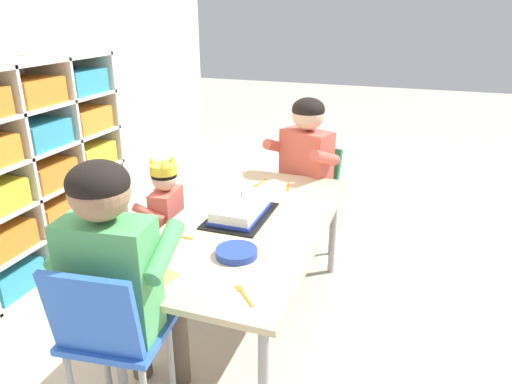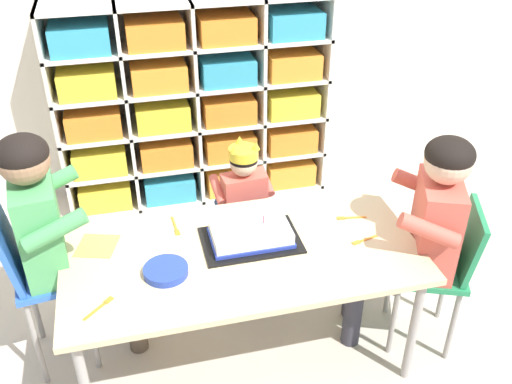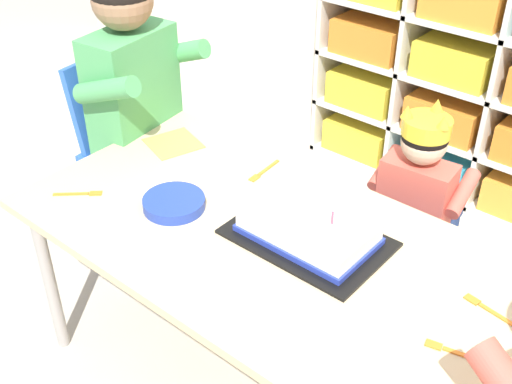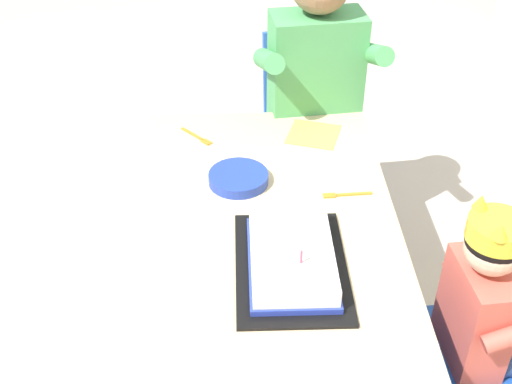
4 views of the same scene
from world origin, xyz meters
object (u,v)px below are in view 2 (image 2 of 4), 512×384
Objects in this scene: adult_helper_seated at (58,226)px; fork_beside_plate_stack at (100,307)px; birthday_cake_on_tray at (251,235)px; fork_scattered_mid_table at (363,240)px; classroom_chair_adult_side at (37,270)px; child_with_crown at (241,194)px; guest_at_table_side at (421,222)px; fork_by_napkin at (349,218)px; classroom_chair_blue at (248,230)px; activity_table at (242,260)px; classroom_chair_guest_side at (441,263)px; paper_plate_stack at (166,271)px; fork_near_cake_tray at (175,227)px.

fork_beside_plate_stack is at bearing -167.01° from adult_helper_seated.
fork_scattered_mid_table is at bearing -13.81° from birthday_cake_on_tray.
fork_scattered_mid_table is (0.45, -0.11, -0.03)m from birthday_cake_on_tray.
classroom_chair_adult_side is at bearing -98.66° from fork_beside_plate_stack.
child_with_crown is 1.03× the size of classroom_chair_adult_side.
adult_helper_seated is 1.48m from guest_at_table_side.
adult_helper_seated is 1.22m from fork_by_napkin.
guest_at_table_side is at bearing -26.09° from fork_by_napkin.
classroom_chair_blue is 1.43× the size of birthday_cake_on_tray.
classroom_chair_adult_side reaches higher than fork_beside_plate_stack.
birthday_cake_on_tray reaches higher than fork_beside_plate_stack.
fork_scattered_mid_table reaches higher than activity_table.
classroom_chair_adult_side is 0.72× the size of adult_helper_seated.
paper_plate_stack is (-1.17, 0.03, 0.17)m from classroom_chair_guest_side.
classroom_chair_blue is 0.85m from guest_at_table_side.
classroom_chair_adult_side is (-0.95, -0.26, 0.14)m from classroom_chair_blue.
birthday_cake_on_tray is 0.46m from fork_scattered_mid_table.
child_with_crown is (0.12, 0.55, -0.04)m from activity_table.
classroom_chair_adult_side is at bearing 9.92° from classroom_chair_blue.
child_with_crown is 4.73× the size of paper_plate_stack.
fork_by_napkin is at bearing -99.61° from classroom_chair_guest_side.
guest_at_table_side is 2.57× the size of birthday_cake_on_tray.
adult_helper_seated reaches higher than fork_near_cake_tray.
fork_beside_plate_stack is 0.53m from fork_near_cake_tray.
adult_helper_seated is at bearing 168.97° from birthday_cake_on_tray.
child_with_crown is at bearing 54.89° from paper_plate_stack.
guest_at_table_side is 0.30m from fork_by_napkin.
fork_by_napkin and fork_scattered_mid_table have the same top height.
adult_helper_seated is 8.89× the size of fork_scattered_mid_table.
fork_by_napkin is (1.33, -0.08, 0.09)m from classroom_chair_adult_side.
classroom_chair_guest_side is 4.15× the size of paper_plate_stack.
child_with_crown is at bearing -52.31° from fork_near_cake_tray.
adult_helper_seated is 1.61m from classroom_chair_guest_side.
birthday_cake_on_tray reaches higher than classroom_chair_blue.
classroom_chair_adult_side is at bearing 156.11° from fork_scattered_mid_table.
paper_plate_stack is 0.84m from fork_by_napkin.
classroom_chair_blue is at bearing -63.27° from fork_near_cake_tray.
classroom_chair_adult_side is 7.14× the size of fork_beside_plate_stack.
paper_plate_stack is (-0.31, -0.07, 0.06)m from activity_table.
birthday_cake_on_tray reaches higher than fork_scattered_mid_table.
classroom_chair_adult_side is at bearing -77.16° from guest_at_table_side.
classroom_chair_blue is 0.48m from birthday_cake_on_tray.
classroom_chair_guest_side is 5.75× the size of fork_scattered_mid_table.
adult_helper_seated is 2.73× the size of birthday_cake_on_tray.
adult_helper_seated is 8.29× the size of fork_by_napkin.
fork_scattered_mid_table is at bearing -83.43° from fork_by_napkin.
classroom_chair_adult_side is at bearing 15.65° from child_with_crown.
fork_near_cake_tray is at bearing -179.65° from fork_by_napkin.
classroom_chair_guest_side is 5.08× the size of fork_near_cake_tray.
guest_at_table_side is 1.06m from paper_plate_stack.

